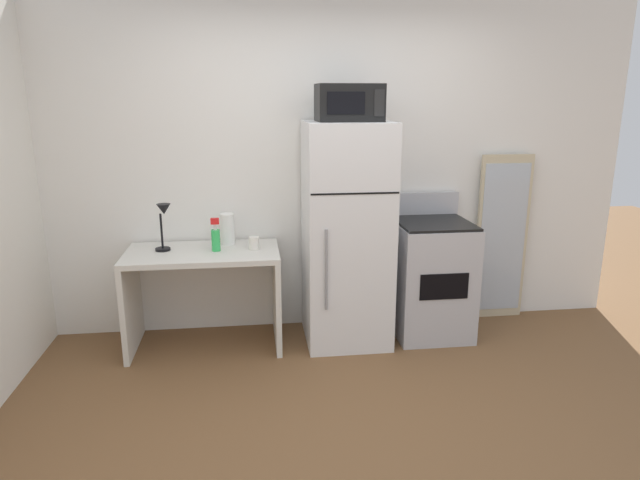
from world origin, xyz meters
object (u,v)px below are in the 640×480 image
at_px(desk_lamp, 163,219).
at_px(coffee_mug, 254,243).
at_px(desk, 204,280).
at_px(leaning_mirror, 502,238).
at_px(spray_bottle, 216,238).
at_px(microwave, 349,103).
at_px(oven_range, 431,277).
at_px(paper_towel_roll, 227,229).
at_px(refrigerator, 347,235).

relative_size(desk_lamp, coffee_mug, 3.72).
height_order(desk, leaning_mirror, leaning_mirror).
bearing_deg(spray_bottle, leaning_mirror, 6.70).
xyz_separation_m(spray_bottle, coffee_mug, (0.28, 0.01, -0.05)).
bearing_deg(microwave, leaning_mirror, 12.18).
relative_size(microwave, oven_range, 0.42).
xyz_separation_m(coffee_mug, microwave, (0.70, -0.03, 1.02)).
xyz_separation_m(oven_range, leaning_mirror, (0.69, 0.26, 0.23)).
bearing_deg(oven_range, spray_bottle, -179.27).
distance_m(paper_towel_roll, microwave, 1.32).
height_order(paper_towel_roll, coffee_mug, paper_towel_roll).
distance_m(desk_lamp, paper_towel_roll, 0.49).
xyz_separation_m(desk_lamp, refrigerator, (1.35, -0.05, -0.15)).
bearing_deg(oven_range, coffee_mug, -179.46).
xyz_separation_m(desk, microwave, (1.08, -0.03, 1.29)).
bearing_deg(paper_towel_roll, coffee_mug, -41.41).
distance_m(desk_lamp, oven_range, 2.10).
distance_m(paper_towel_roll, coffee_mug, 0.27).
distance_m(paper_towel_roll, leaning_mirror, 2.28).
distance_m(coffee_mug, oven_range, 1.42).
xyz_separation_m(desk_lamp, leaning_mirror, (2.72, 0.23, -0.29)).
height_order(paper_towel_roll, leaning_mirror, leaning_mirror).
height_order(desk_lamp, spray_bottle, desk_lamp).
bearing_deg(paper_towel_roll, desk, -136.91).
xyz_separation_m(desk, paper_towel_roll, (0.18, 0.17, 0.35)).
height_order(desk_lamp, refrigerator, refrigerator).
relative_size(refrigerator, oven_range, 1.53).
bearing_deg(desk_lamp, oven_range, -0.73).
distance_m(desk, refrigerator, 1.13).
relative_size(desk, leaning_mirror, 0.80).
bearing_deg(leaning_mirror, desk, -173.83).
relative_size(oven_range, leaning_mirror, 0.79).
relative_size(coffee_mug, refrigerator, 0.06).
bearing_deg(refrigerator, desk_lamp, 178.04).
height_order(paper_towel_roll, refrigerator, refrigerator).
distance_m(oven_range, leaning_mirror, 0.77).
relative_size(desk, spray_bottle, 4.52).
relative_size(desk_lamp, paper_towel_roll, 1.47).
xyz_separation_m(spray_bottle, microwave, (0.98, -0.02, 0.96)).
bearing_deg(microwave, refrigerator, 90.32).
bearing_deg(leaning_mirror, coffee_mug, -172.63).
xyz_separation_m(desk_lamp, microwave, (1.35, -0.07, 0.82)).
bearing_deg(desk_lamp, refrigerator, -1.96).
relative_size(desk_lamp, microwave, 0.77).
relative_size(spray_bottle, oven_range, 0.23).
relative_size(coffee_mug, microwave, 0.21).
bearing_deg(leaning_mirror, spray_bottle, -173.30).
bearing_deg(desk, microwave, -1.66).
distance_m(coffee_mug, refrigerator, 0.70).
height_order(paper_towel_roll, spray_bottle, spray_bottle).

